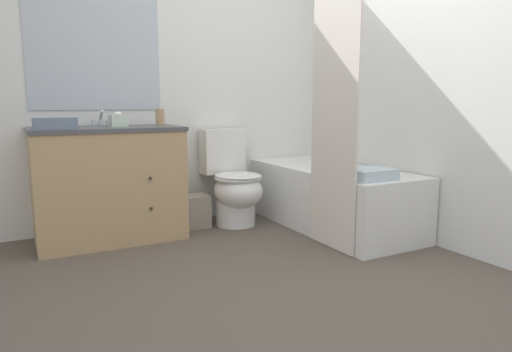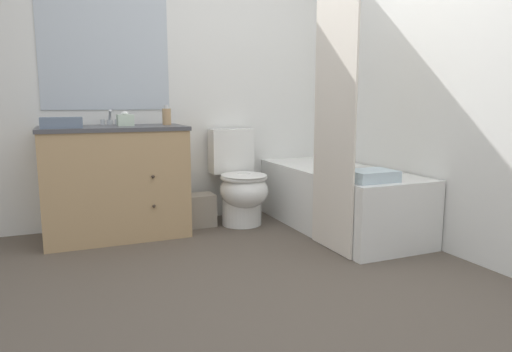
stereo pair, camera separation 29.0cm
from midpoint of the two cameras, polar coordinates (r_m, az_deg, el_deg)
The scene contains 13 objects.
ground_plane at distance 2.66m, azimuth 2.22°, elevation -13.64°, with size 14.00×14.00×0.00m, color brown.
wall_back at distance 4.08m, azimuth -10.67°, elevation 12.10°, with size 8.00×0.06×2.50m.
wall_right at distance 3.94m, azimuth 12.80°, elevation 12.12°, with size 0.05×2.74×2.50m.
vanity_cabinet at distance 3.65m, azimuth -20.12°, elevation -0.79°, with size 1.07×0.61×0.85m.
sink_faucet at distance 3.80m, azimuth -20.94°, elevation 6.42°, with size 0.14×0.12×0.12m.
toilet at distance 3.88m, azimuth -4.93°, elevation -1.13°, with size 0.40×0.63×0.80m.
bathtub at distance 3.84m, azimuth 7.29°, elevation -2.61°, with size 0.68×1.59×0.50m.
shower_curtain at distance 3.18m, azimuth 7.18°, elevation 8.84°, with size 0.01×0.50×2.03m.
wastebasket at distance 3.87m, azimuth -10.02°, elevation -4.39°, with size 0.25×0.21×0.27m.
tissue_box at distance 3.65m, azimuth -19.06°, elevation 6.59°, with size 0.12×0.14×0.11m.
soap_dispenser at distance 3.73m, azimuth -14.13°, elevation 7.25°, with size 0.07×0.07×0.16m.
hand_towel_folded at distance 3.39m, azimuth -26.12°, elevation 5.90°, with size 0.27×0.13×0.08m.
bath_towel_folded at distance 3.23m, azimuth 11.62°, elevation 0.22°, with size 0.32×0.25×0.08m.
Camera 1 is at (-1.38, -2.05, 1.03)m, focal length 32.00 mm.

